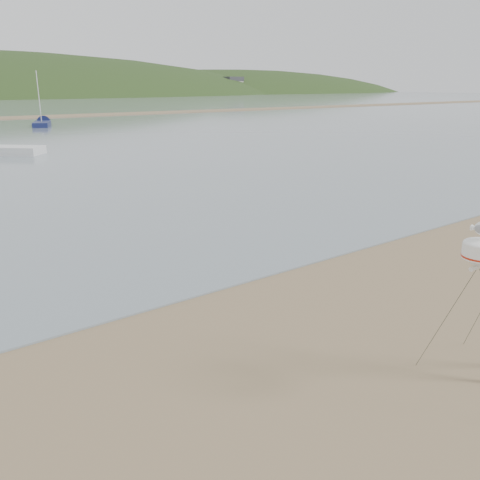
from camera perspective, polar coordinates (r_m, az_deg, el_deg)
ground at (r=6.70m, az=-6.87°, el=-23.32°), size 560.00×560.00×0.00m
sailboat_blue_far at (r=61.63m, az=-21.23°, el=12.17°), size 3.75×6.38×6.26m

